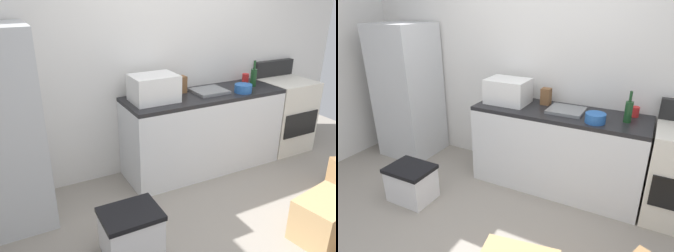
% 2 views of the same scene
% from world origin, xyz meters
% --- Properties ---
extents(ground_plane, '(6.00, 6.00, 0.00)m').
position_xyz_m(ground_plane, '(0.00, 0.00, 0.00)').
color(ground_plane, gray).
extents(wall_back, '(5.00, 0.10, 2.60)m').
position_xyz_m(wall_back, '(0.00, 1.55, 1.30)').
color(wall_back, silver).
rests_on(wall_back, ground_plane).
extents(kitchen_counter, '(1.80, 0.60, 0.90)m').
position_xyz_m(kitchen_counter, '(0.30, 1.20, 0.45)').
color(kitchen_counter, silver).
rests_on(kitchen_counter, ground_plane).
extents(stove_oven, '(0.60, 0.61, 1.10)m').
position_xyz_m(stove_oven, '(1.52, 1.21, 0.47)').
color(stove_oven, silver).
rests_on(stove_oven, ground_plane).
extents(microwave, '(0.46, 0.34, 0.27)m').
position_xyz_m(microwave, '(-0.30, 1.21, 1.04)').
color(microwave, white).
rests_on(microwave, kitchen_counter).
extents(sink_basin, '(0.36, 0.32, 0.03)m').
position_xyz_m(sink_basin, '(0.37, 1.21, 0.92)').
color(sink_basin, slate).
rests_on(sink_basin, kitchen_counter).
extents(wine_bottle, '(0.07, 0.07, 0.30)m').
position_xyz_m(wine_bottle, '(0.96, 1.19, 1.01)').
color(wine_bottle, '#193F1E').
rests_on(wine_bottle, kitchen_counter).
extents(coffee_mug, '(0.08, 0.08, 0.10)m').
position_xyz_m(coffee_mug, '(1.01, 1.38, 0.95)').
color(coffee_mug, red).
rests_on(coffee_mug, kitchen_counter).
extents(knife_block, '(0.10, 0.10, 0.18)m').
position_xyz_m(knife_block, '(0.09, 1.35, 0.99)').
color(knife_block, brown).
rests_on(knife_block, kitchen_counter).
extents(mixing_bowl, '(0.19, 0.19, 0.09)m').
position_xyz_m(mixing_bowl, '(0.70, 1.04, 0.95)').
color(mixing_bowl, '#2659A5').
rests_on(mixing_bowl, kitchen_counter).
extents(cardboard_box_small, '(0.58, 0.44, 0.37)m').
position_xyz_m(cardboard_box_small, '(0.55, -0.31, 0.19)').
color(cardboard_box_small, tan).
rests_on(cardboard_box_small, ground_plane).
extents(storage_bin, '(0.46, 0.36, 0.38)m').
position_xyz_m(storage_bin, '(-0.95, 0.27, 0.19)').
color(storage_bin, silver).
rests_on(storage_bin, ground_plane).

